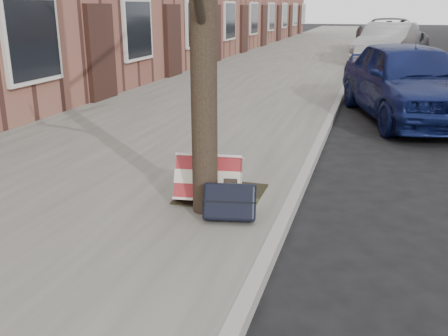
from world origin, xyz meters
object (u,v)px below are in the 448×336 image
(suitcase_red, at_px, (208,179))
(car_near_front, at_px, (408,80))
(suitcase_navy, at_px, (230,201))
(car_near_mid, at_px, (388,44))

(suitcase_red, height_order, car_near_front, car_near_front)
(suitcase_red, relative_size, car_near_front, 0.15)
(suitcase_navy, relative_size, car_near_mid, 0.11)
(suitcase_red, relative_size, car_near_mid, 0.14)
(car_near_mid, bearing_deg, suitcase_navy, -83.24)
(suitcase_red, distance_m, suitcase_navy, 0.52)
(suitcase_navy, relative_size, car_near_front, 0.11)
(suitcase_red, distance_m, car_near_front, 5.78)
(suitcase_navy, distance_m, car_near_front, 6.04)
(car_near_front, xyz_separation_m, car_near_mid, (-0.27, 9.59, 0.01))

